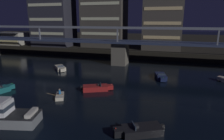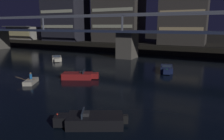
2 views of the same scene
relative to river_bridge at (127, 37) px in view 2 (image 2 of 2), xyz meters
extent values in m
cube|color=black|center=(0.00, 48.01, -3.39)|extent=(240.00, 80.00, 2.20)
cube|color=#605B51|center=(0.00, 0.01, -1.72)|extent=(3.60, 4.40, 5.55)
cube|color=#2D3856|center=(0.00, 0.01, 1.28)|extent=(91.17, 6.40, 0.45)
cube|color=slate|center=(0.00, -2.89, 4.71)|extent=(91.17, 0.36, 0.36)
cube|color=slate|center=(0.00, 2.91, 4.71)|extent=(91.17, 0.36, 0.36)
cube|color=slate|center=(-21.29, -2.89, 3.11)|extent=(0.30, 0.30, 3.20)
cube|color=slate|center=(0.00, -2.89, 3.11)|extent=(0.30, 0.30, 3.20)
cube|color=#282833|center=(-27.46, 13.53, 9.04)|extent=(13.38, 8.97, 22.66)
cube|color=beige|center=(-27.46, 8.99, 2.24)|extent=(12.31, 0.10, 0.90)
cube|color=beige|center=(-27.46, 8.99, 6.77)|extent=(12.31, 0.10, 0.90)
cube|color=#423D38|center=(-9.94, 17.33, 9.23)|extent=(13.84, 10.37, 23.05)
cube|color=beige|center=(-9.94, 12.09, 2.32)|extent=(12.73, 0.10, 0.90)
cube|color=beige|center=(-9.94, 12.09, 6.93)|extent=(12.73, 0.10, 0.90)
cube|color=#423D38|center=(9.31, 16.66, 7.67)|extent=(11.26, 11.84, 19.92)
cube|color=beige|center=(9.31, 10.69, 1.69)|extent=(10.36, 0.10, 0.90)
cube|color=beige|center=(9.31, 10.69, 5.68)|extent=(10.36, 0.10, 0.90)
cube|color=#B2AD9E|center=(-45.13, 12.01, -0.09)|extent=(12.00, 6.00, 4.40)
cube|color=#EAD88C|center=(-45.13, 8.96, -0.53)|extent=(11.20, 0.10, 2.64)
cube|color=#4C4C51|center=(-45.13, 8.41, 2.26)|extent=(12.40, 1.60, 0.30)
cube|color=#19234C|center=(10.70, -9.86, -4.09)|extent=(2.61, 4.21, 0.80)
cube|color=#19234C|center=(11.22, -12.21, -4.04)|extent=(1.16, 1.09, 0.70)
cube|color=#283342|center=(10.88, -10.69, -3.51)|extent=(1.34, 0.39, 0.36)
cube|color=#262628|center=(10.83, -10.45, -3.57)|extent=(0.63, 0.51, 0.24)
cube|color=black|center=(10.23, -7.76, -3.99)|extent=(0.43, 0.43, 0.60)
sphere|color=#33D84C|center=(11.27, -12.46, -3.61)|extent=(0.12, 0.12, 0.12)
cube|color=beige|center=(-11.75, -9.42, -4.09)|extent=(3.98, 4.09, 0.80)
cube|color=beige|center=(-10.12, -11.18, -4.04)|extent=(1.34, 1.33, 0.70)
cube|color=#283342|center=(-11.18, -10.04, -3.51)|extent=(1.06, 0.99, 0.36)
cube|color=#262628|center=(-11.35, -9.86, -3.57)|extent=(0.68, 0.67, 0.24)
cube|color=black|center=(-13.22, -7.84, -3.99)|extent=(0.51, 0.51, 0.60)
sphere|color=beige|center=(-9.95, -11.37, -3.61)|extent=(0.12, 0.12, 0.12)
cube|color=maroon|center=(0.99, -19.94, -4.09)|extent=(4.30, 3.27, 0.80)
cube|color=maroon|center=(3.17, -18.93, -4.04)|extent=(1.23, 1.28, 0.70)
cube|color=#283342|center=(1.76, -19.58, -3.51)|extent=(0.66, 1.27, 0.36)
cube|color=#262628|center=(1.54, -19.69, -3.57)|extent=(0.60, 0.68, 0.24)
cube|color=black|center=(-0.97, -20.84, -3.99)|extent=(0.48, 0.48, 0.60)
sphere|color=red|center=(3.40, -18.83, -3.61)|extent=(0.12, 0.12, 0.12)
cube|color=black|center=(9.99, -30.30, -4.09)|extent=(4.30, 3.38, 0.80)
cube|color=black|center=(7.85, -31.39, -4.04)|extent=(1.25, 1.29, 0.70)
cube|color=#283342|center=(9.23, -30.68, -3.51)|extent=(0.70, 1.25, 0.36)
cube|color=#262628|center=(9.46, -30.57, -3.57)|extent=(0.61, 0.68, 0.24)
cube|color=black|center=(11.91, -29.32, -3.99)|extent=(0.48, 0.48, 0.60)
sphere|color=red|center=(7.62, -31.50, -3.61)|extent=(0.12, 0.12, 0.12)
cube|color=beige|center=(-2.82, -24.35, -4.25)|extent=(2.19, 2.81, 0.48)
cube|color=#7F6647|center=(-2.82, -24.35, -3.98)|extent=(0.97, 0.64, 0.06)
cylinder|color=#1E66B2|center=(-2.87, -24.27, -3.65)|extent=(0.32, 0.32, 0.60)
sphere|color=tan|center=(-2.87, -24.27, -3.24)|extent=(0.22, 0.22, 0.22)
cylinder|color=olive|center=(-3.75, -24.85, -3.91)|extent=(1.37, 0.76, 0.59)
camera|label=1|loc=(12.13, -47.78, 6.48)|focal=31.48mm
camera|label=2|loc=(17.06, -41.85, 2.47)|focal=33.02mm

